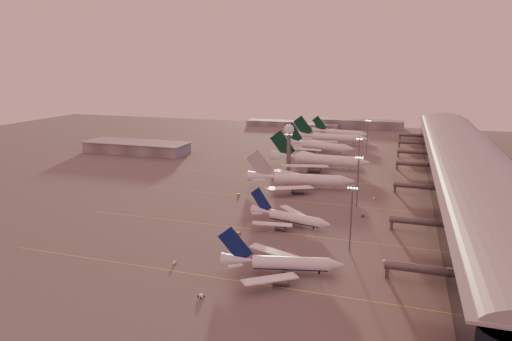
% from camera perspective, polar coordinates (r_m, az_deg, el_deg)
% --- Properties ---
extents(ground, '(700.00, 700.00, 0.00)m').
position_cam_1_polar(ground, '(188.36, -6.37, -7.80)').
color(ground, '#4F4D4D').
rests_on(ground, ground).
extents(taxiway_markings, '(180.00, 185.25, 0.02)m').
position_cam_1_polar(taxiway_markings, '(230.22, 6.27, -3.83)').
color(taxiway_markings, '#E9E052').
rests_on(taxiway_markings, ground).
extents(terminal, '(57.00, 362.00, 23.04)m').
position_cam_1_polar(terminal, '(277.95, 24.63, 0.25)').
color(terminal, black).
rests_on(terminal, ground).
extents(hangar, '(82.00, 27.00, 8.50)m').
position_cam_1_polar(hangar, '(362.27, -14.70, 2.84)').
color(hangar, slate).
rests_on(hangar, ground).
extents(radar_tower, '(6.40, 6.40, 31.10)m').
position_cam_1_polar(radar_tower, '(291.72, 4.13, 4.10)').
color(radar_tower, '#5A5C62').
rests_on(radar_tower, ground).
extents(mast_a, '(3.60, 0.56, 25.00)m').
position_cam_1_polar(mast_a, '(169.29, 11.81, -5.53)').
color(mast_a, '#5A5C62').
rests_on(mast_a, ground).
extents(mast_b, '(3.60, 0.56, 25.00)m').
position_cam_1_polar(mast_b, '(222.16, 12.63, -1.03)').
color(mast_b, '#5A5C62').
rests_on(mast_b, ground).
extents(mast_c, '(3.60, 0.56, 25.00)m').
position_cam_1_polar(mast_c, '(276.06, 12.71, 1.75)').
color(mast_c, '#5A5C62').
rests_on(mast_c, ground).
extents(mast_d, '(3.60, 0.56, 25.00)m').
position_cam_1_polar(mast_d, '(364.63, 13.76, 4.46)').
color(mast_d, '#5A5C62').
rests_on(mast_d, ground).
extents(distant_horizon, '(165.00, 37.50, 9.00)m').
position_cam_1_polar(distant_horizon, '(494.13, 9.58, 5.75)').
color(distant_horizon, slate).
rests_on(distant_horizon, ground).
extents(narrowbody_near, '(40.47, 31.94, 16.04)m').
position_cam_1_polar(narrowbody_near, '(152.35, 3.24, -11.70)').
color(narrowbody_near, white).
rests_on(narrowbody_near, ground).
extents(narrowbody_mid, '(37.18, 29.33, 14.75)m').
position_cam_1_polar(narrowbody_mid, '(195.34, 4.19, -6.03)').
color(narrowbody_mid, white).
rests_on(narrowbody_mid, ground).
extents(widebody_white, '(59.42, 47.27, 21.00)m').
position_cam_1_polar(widebody_white, '(252.30, 5.62, -1.42)').
color(widebody_white, white).
rests_on(widebody_white, ground).
extents(greentail_a, '(66.07, 53.37, 24.00)m').
position_cam_1_polar(greentail_a, '(301.59, 7.92, 1.08)').
color(greentail_a, white).
rests_on(greentail_a, ground).
extents(greentail_b, '(57.76, 46.00, 21.53)m').
position_cam_1_polar(greentail_b, '(355.75, 7.86, 2.88)').
color(greentail_b, white).
rests_on(greentail_b, ground).
extents(greentail_c, '(64.66, 52.20, 23.48)m').
position_cam_1_polar(greentail_c, '(393.49, 9.34, 3.89)').
color(greentail_c, white).
rests_on(greentail_c, ground).
extents(greentail_d, '(53.15, 42.60, 19.42)m').
position_cam_1_polar(greentail_d, '(428.48, 10.42, 4.51)').
color(greentail_d, white).
rests_on(greentail_d, ground).
extents(gsv_truck_a, '(5.49, 3.09, 2.09)m').
position_cam_1_polar(gsv_truck_a, '(162.21, -10.04, -11.12)').
color(gsv_truck_a, white).
rests_on(gsv_truck_a, ground).
extents(gsv_tug_near, '(3.47, 3.99, 0.98)m').
position_cam_1_polar(gsv_tug_near, '(140.54, -6.87, -15.32)').
color(gsv_tug_near, white).
rests_on(gsv_tug_near, ground).
extents(gsv_catering_a, '(5.78, 3.75, 4.38)m').
position_cam_1_polar(gsv_catering_a, '(166.29, 15.87, -10.39)').
color(gsv_catering_a, white).
rests_on(gsv_catering_a, ground).
extents(gsv_tug_mid, '(3.86, 3.70, 0.96)m').
position_cam_1_polar(gsv_tug_mid, '(185.74, -2.24, -7.87)').
color(gsv_tug_mid, gold).
rests_on(gsv_tug_mid, ground).
extents(gsv_truck_b, '(6.23, 2.96, 2.42)m').
position_cam_1_polar(gsv_truck_b, '(211.40, 13.34, -5.35)').
color(gsv_truck_b, '#55585A').
rests_on(gsv_truck_b, ground).
extents(gsv_truck_c, '(4.65, 5.71, 2.23)m').
position_cam_1_polar(gsv_truck_c, '(238.17, -2.12, -2.88)').
color(gsv_truck_c, gold).
rests_on(gsv_truck_c, ground).
extents(gsv_catering_b, '(4.88, 3.44, 3.67)m').
position_cam_1_polar(gsv_catering_b, '(238.48, 14.60, -3.12)').
color(gsv_catering_b, white).
rests_on(gsv_catering_b, ground).
extents(gsv_tug_far, '(3.59, 4.17, 1.02)m').
position_cam_1_polar(gsv_tug_far, '(271.03, 3.71, -1.02)').
color(gsv_tug_far, white).
rests_on(gsv_tug_far, ground).
extents(gsv_truck_d, '(2.31, 5.44, 2.14)m').
position_cam_1_polar(gsv_truck_d, '(302.03, 0.16, 0.62)').
color(gsv_truck_d, '#55585A').
rests_on(gsv_truck_d, ground).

